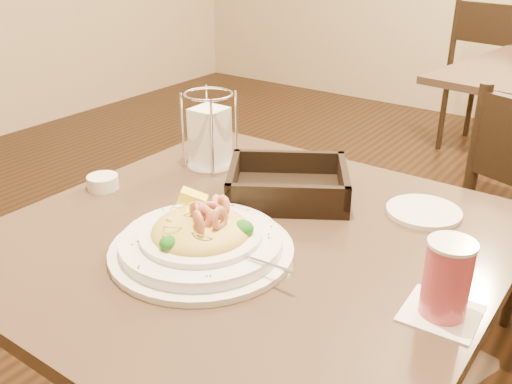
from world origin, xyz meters
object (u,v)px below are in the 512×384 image
Objects in this scene: side_plate at (424,212)px; butter_ramekin at (103,182)px; drink_glass at (447,279)px; dining_chair_far at (487,73)px; bread_basket at (288,187)px; napkin_caddy at (210,135)px; pasta_bowl at (202,238)px; main_table at (250,334)px.

butter_ramekin reaches higher than side_plate.
dining_chair_far is at bearing 103.47° from drink_glass.
bread_basket is 0.41m from butter_ramekin.
napkin_caddy reaches higher than side_plate.
bread_basket is (-0.00, 0.29, -0.01)m from pasta_bowl.
butter_ramekin is at bearing -150.38° from bread_basket.
butter_ramekin is (-0.77, 0.01, -0.05)m from drink_glass.
dining_chair_far reaches higher than main_table.
dining_chair_far is 6.13× the size of side_plate.
side_plate is at bearing 6.53° from napkin_caddy.
main_table is 0.32m from bread_basket.
side_plate is at bearing 115.29° from drink_glass.
butter_ramekin is (-0.63, -0.30, 0.01)m from side_plate.
drink_glass reaches higher than bread_basket.
napkin_caddy reaches higher than butter_ramekin.
butter_ramekin is at bearing -154.43° from side_plate.
pasta_bowl is (0.27, -2.91, 0.29)m from dining_chair_far.
main_table is at bearing 106.08° from dining_chair_far.
side_plate is 0.70m from butter_ramekin.
main_table is 2.79× the size of bread_basket.
drink_glass is 0.67× the size of napkin_caddy.
butter_ramekin reaches higher than main_table.
pasta_bowl is 0.29m from bread_basket.
main_table is 0.49m from drink_glass.
drink_glass is 0.82× the size of side_plate.
main_table is 0.97× the size of dining_chair_far.
bread_basket is at bearing -8.54° from napkin_caddy.
napkin_caddy reaches higher than drink_glass.
main_table is 7.20× the size of drink_glass.
drink_glass is at bearing -4.66° from main_table.
pasta_bowl is at bearing -12.87° from butter_ramekin.
butter_ramekin is (-0.39, -0.03, 0.26)m from main_table.
drink_glass is 1.81× the size of butter_ramekin.
main_table is 2.44× the size of pasta_bowl.
side_plate is (0.53, -2.53, 0.27)m from dining_chair_far.
bread_basket is (-0.41, 0.21, -0.04)m from drink_glass.
butter_ramekin is at bearing 167.13° from pasta_bowl.
side_plate is at bearing 55.26° from pasta_bowl.
dining_chair_far is at bearing 96.00° from main_table.
butter_ramekin is (-0.11, -0.24, -0.06)m from napkin_caddy.
butter_ramekin is (-0.36, -0.20, -0.01)m from bread_basket.
drink_glass is at bearing 113.55° from dining_chair_far.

